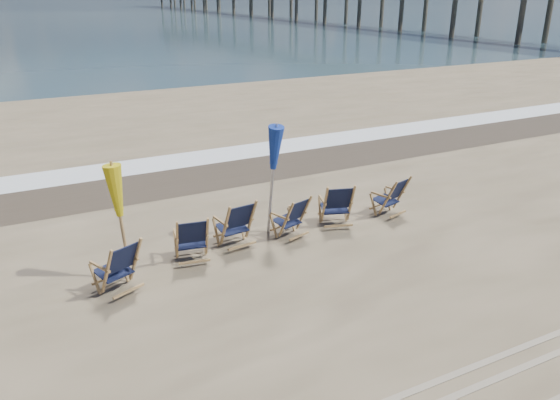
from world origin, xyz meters
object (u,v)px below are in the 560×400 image
(umbrella_blue, at_px, (272,151))
(beach_chair_3, at_px, (304,214))
(beach_chair_2, at_px, (251,221))
(beach_chair_4, at_px, (351,205))
(umbrella_yellow, at_px, (119,197))
(beach_chair_0, at_px, (136,261))
(beach_chair_5, at_px, (402,194))
(beach_chair_1, at_px, (207,238))

(umbrella_blue, bearing_deg, beach_chair_3, -26.50)
(beach_chair_2, bearing_deg, beach_chair_4, 168.90)
(umbrella_yellow, xyz_separation_m, umbrella_blue, (2.94, 0.46, 0.25))
(beach_chair_0, distance_m, beach_chair_2, 2.39)
(beach_chair_4, bearing_deg, beach_chair_5, -158.17)
(beach_chair_2, bearing_deg, beach_chair_1, 9.45)
(beach_chair_1, xyz_separation_m, umbrella_blue, (1.52, 0.50, 1.26))
(beach_chair_3, height_order, umbrella_blue, umbrella_blue)
(beach_chair_1, relative_size, beach_chair_3, 1.06)
(umbrella_yellow, distance_m, umbrella_blue, 2.99)
(beach_chair_0, relative_size, beach_chair_4, 0.97)
(beach_chair_3, bearing_deg, beach_chair_5, 162.47)
(umbrella_blue, bearing_deg, beach_chair_4, -13.48)
(beach_chair_1, height_order, beach_chair_4, beach_chair_4)
(beach_chair_4, bearing_deg, umbrella_blue, 4.23)
(umbrella_blue, bearing_deg, beach_chair_2, -158.01)
(beach_chair_4, xyz_separation_m, beach_chair_5, (1.38, 0.10, -0.04))
(beach_chair_1, bearing_deg, beach_chair_3, -164.03)
(beach_chair_0, relative_size, beach_chair_5, 1.05)
(beach_chair_1, distance_m, beach_chair_4, 3.12)
(beach_chair_1, relative_size, beach_chair_2, 0.95)
(beach_chair_0, distance_m, umbrella_yellow, 1.07)
(beach_chair_1, bearing_deg, umbrella_blue, -151.79)
(umbrella_yellow, bearing_deg, beach_chair_3, 2.94)
(beach_chair_0, xyz_separation_m, beach_chair_4, (4.45, 0.45, 0.01))
(umbrella_yellow, bearing_deg, beach_chair_2, 5.79)
(beach_chair_0, distance_m, beach_chair_5, 5.85)
(beach_chair_1, height_order, beach_chair_5, beach_chair_1)
(beach_chair_3, distance_m, beach_chair_4, 1.04)
(beach_chair_3, relative_size, beach_chair_5, 0.97)
(beach_chair_4, xyz_separation_m, umbrella_yellow, (-4.54, -0.08, 0.99))
(beach_chair_0, xyz_separation_m, umbrella_yellow, (-0.09, 0.37, 1.00))
(beach_chair_0, distance_m, beach_chair_3, 3.46)
(beach_chair_1, xyz_separation_m, beach_chair_3, (2.09, 0.22, -0.03))
(beach_chair_5, relative_size, umbrella_blue, 0.40)
(beach_chair_0, xyz_separation_m, beach_chair_3, (3.41, 0.55, -0.04))
(beach_chair_4, distance_m, umbrella_blue, 2.06)
(beach_chair_3, relative_size, umbrella_blue, 0.39)
(beach_chair_3, distance_m, beach_chair_5, 2.41)
(beach_chair_4, height_order, umbrella_blue, umbrella_blue)
(umbrella_yellow, bearing_deg, beach_chair_5, 1.73)
(beach_chair_0, bearing_deg, beach_chair_4, 162.26)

